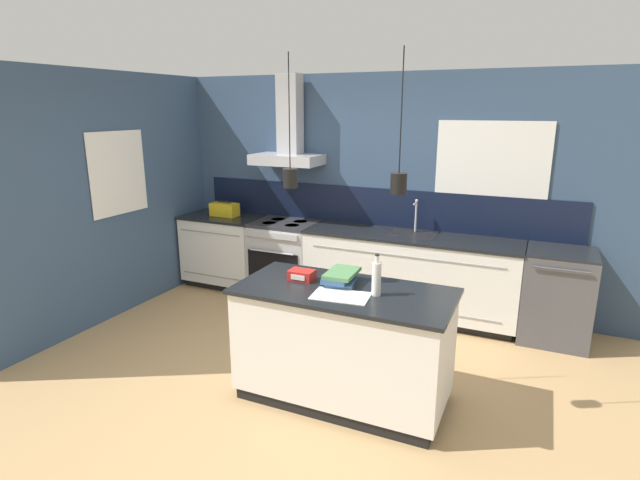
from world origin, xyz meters
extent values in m
plane|color=tan|center=(0.00, 0.00, 0.00)|extent=(16.00, 16.00, 0.00)
cube|color=#354C6B|center=(0.00, 2.03, 1.30)|extent=(5.60, 0.06, 2.60)
cube|color=black|center=(0.00, 1.99, 1.12)|extent=(4.42, 0.02, 0.43)
cube|color=white|center=(1.25, 1.99, 1.62)|extent=(1.12, 0.01, 0.96)
cube|color=black|center=(1.25, 1.99, 1.62)|extent=(1.04, 0.01, 0.88)
cube|color=#B5B5BA|center=(-1.00, 1.77, 1.64)|extent=(0.80, 0.46, 0.12)
cube|color=#B5B5BA|center=(-1.00, 1.86, 2.15)|extent=(0.26, 0.20, 0.90)
cylinder|color=black|center=(0.05, -0.16, 2.20)|extent=(0.01, 0.01, 0.81)
cylinder|color=black|center=(0.05, -0.16, 1.72)|extent=(0.11, 0.11, 0.14)
sphere|color=#F9D18C|center=(0.05, -0.16, 1.72)|extent=(0.06, 0.06, 0.06)
cylinder|color=black|center=(0.87, -0.18, 2.20)|extent=(0.01, 0.01, 0.79)
cylinder|color=black|center=(0.87, -0.18, 1.74)|extent=(0.11, 0.11, 0.14)
sphere|color=#F9D18C|center=(0.87, -0.18, 1.74)|extent=(0.06, 0.06, 0.06)
cube|color=#354C6B|center=(-2.43, 0.70, 1.30)|extent=(0.06, 3.80, 2.60)
cube|color=white|center=(-2.39, 0.55, 1.55)|extent=(0.01, 0.76, 0.88)
cube|color=black|center=(-2.39, 0.55, 1.55)|extent=(0.01, 0.68, 0.80)
cube|color=black|center=(-1.87, 1.72, 0.04)|extent=(0.95, 0.56, 0.09)
cube|color=white|center=(-1.87, 1.69, 0.48)|extent=(0.98, 0.62, 0.79)
cube|color=gray|center=(-1.87, 1.38, 0.76)|extent=(0.86, 0.01, 0.01)
cube|color=gray|center=(-1.87, 1.38, 0.21)|extent=(0.86, 0.01, 0.01)
cube|color=black|center=(-1.87, 1.69, 0.90)|extent=(1.00, 0.64, 0.03)
cube|color=black|center=(0.52, 1.72, 0.04)|extent=(2.21, 0.56, 0.09)
cube|color=white|center=(0.52, 1.69, 0.48)|extent=(2.28, 0.62, 0.79)
cube|color=gray|center=(0.52, 1.38, 0.76)|extent=(2.01, 0.01, 0.01)
cube|color=gray|center=(0.52, 1.38, 0.21)|extent=(2.01, 0.01, 0.01)
cube|color=black|center=(0.52, 1.69, 0.90)|extent=(2.31, 0.64, 0.03)
cube|color=#262628|center=(0.52, 1.74, 0.91)|extent=(0.48, 0.34, 0.01)
cylinder|color=#B5B5BA|center=(0.52, 1.87, 1.08)|extent=(0.02, 0.02, 0.34)
sphere|color=#B5B5BA|center=(0.52, 1.87, 1.25)|extent=(0.03, 0.03, 0.03)
cylinder|color=#B5B5BA|center=(0.52, 1.81, 1.23)|extent=(0.02, 0.12, 0.02)
cube|color=#B5B5BA|center=(-1.00, 1.69, 0.43)|extent=(0.75, 0.62, 0.87)
cube|color=black|center=(-1.00, 1.37, 0.40)|extent=(0.65, 0.02, 0.44)
cylinder|color=#B5B5BA|center=(-1.00, 1.35, 0.63)|extent=(0.57, 0.02, 0.02)
cube|color=#B5B5BA|center=(-1.00, 1.37, 0.82)|extent=(0.65, 0.02, 0.07)
cube|color=#2D2D30|center=(-1.00, 1.69, 0.89)|extent=(0.75, 0.60, 0.04)
cylinder|color=black|center=(-1.15, 1.80, 0.91)|extent=(0.17, 0.17, 0.00)
cylinder|color=black|center=(-0.85, 1.80, 0.91)|extent=(0.17, 0.17, 0.00)
cylinder|color=black|center=(-1.15, 1.58, 0.91)|extent=(0.17, 0.17, 0.00)
cylinder|color=black|center=(-0.85, 1.58, 0.91)|extent=(0.17, 0.17, 0.00)
cube|color=#4C4C51|center=(1.98, 1.69, 0.45)|extent=(0.63, 0.62, 0.89)
cube|color=black|center=(1.98, 1.69, 0.90)|extent=(0.63, 0.62, 0.02)
cylinder|color=#4C4C51|center=(1.98, 1.36, 0.82)|extent=(0.47, 0.02, 0.02)
cube|color=black|center=(0.48, -0.13, 0.04)|extent=(1.52, 0.71, 0.09)
cube|color=white|center=(0.48, -0.13, 0.48)|extent=(1.59, 0.74, 0.79)
cube|color=black|center=(0.48, -0.13, 0.90)|extent=(1.64, 0.79, 0.03)
cylinder|color=silver|center=(0.73, -0.14, 1.03)|extent=(0.07, 0.07, 0.25)
cylinder|color=silver|center=(0.73, -0.14, 1.18)|extent=(0.03, 0.03, 0.06)
cylinder|color=#262628|center=(0.73, -0.14, 1.22)|extent=(0.03, 0.03, 0.01)
cube|color=#335684|center=(0.41, -0.03, 0.93)|extent=(0.26, 0.30, 0.03)
cube|color=#335684|center=(0.39, -0.02, 0.96)|extent=(0.21, 0.35, 0.04)
cube|color=#4C7F4C|center=(0.41, -0.01, 0.99)|extent=(0.23, 0.34, 0.03)
cube|color=red|center=(0.09, -0.07, 0.95)|extent=(0.20, 0.13, 0.08)
cube|color=white|center=(0.09, -0.14, 0.95)|extent=(0.12, 0.01, 0.04)
cube|color=silver|center=(0.50, -0.27, 0.91)|extent=(0.44, 0.30, 0.01)
cube|color=gold|center=(-1.86, 1.69, 0.99)|extent=(0.34, 0.18, 0.16)
cylinder|color=black|center=(-1.86, 1.69, 1.09)|extent=(0.20, 0.02, 0.02)
camera|label=1|loc=(1.75, -3.40, 2.23)|focal=28.00mm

